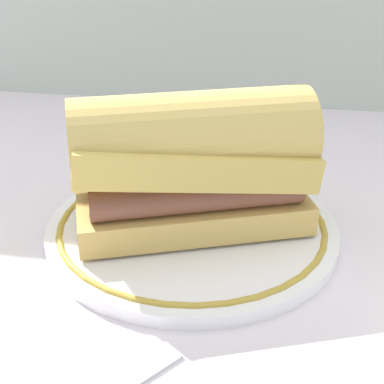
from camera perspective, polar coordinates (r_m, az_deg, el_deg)
ground_plane at (r=0.55m, az=-0.72°, el=-3.40°), size 1.50×1.50×0.00m
plate at (r=0.53m, az=0.00°, el=-3.59°), size 0.27×0.27×0.01m
sausage_sandwich at (r=0.50m, az=0.00°, el=3.14°), size 0.23×0.16×0.12m
salt_shaker at (r=0.67m, az=8.28°, el=5.40°), size 0.04×0.04×0.07m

